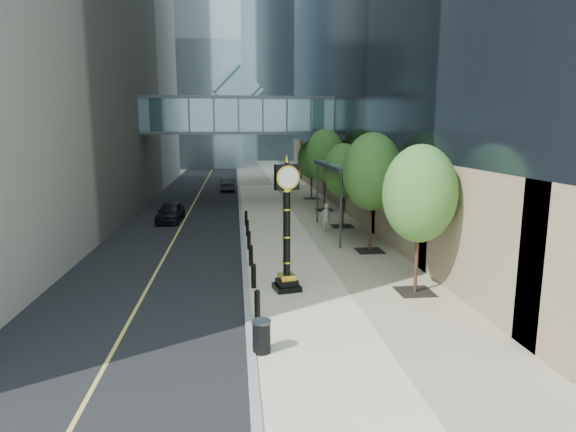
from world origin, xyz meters
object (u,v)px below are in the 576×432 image
at_px(pedestrian, 326,218).
at_px(car_far, 227,184).
at_px(car_near, 171,212).
at_px(trash_bin, 261,337).
at_px(street_clock, 287,234).

height_order(pedestrian, car_far, pedestrian).
bearing_deg(car_far, car_near, 76.26).
bearing_deg(pedestrian, trash_bin, 52.72).
height_order(pedestrian, car_near, pedestrian).
bearing_deg(car_near, street_clock, -63.88).
relative_size(street_clock, car_far, 1.28).
height_order(street_clock, car_far, street_clock).
relative_size(pedestrian, car_near, 0.45).
distance_m(pedestrian, car_near, 11.14).
bearing_deg(car_far, trash_bin, 91.09).
xyz_separation_m(street_clock, car_far, (-2.80, 31.95, -1.63)).
bearing_deg(pedestrian, street_clock, 51.09).
relative_size(car_near, car_far, 0.98).
relative_size(street_clock, trash_bin, 5.80).
relative_size(trash_bin, pedestrian, 0.50).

